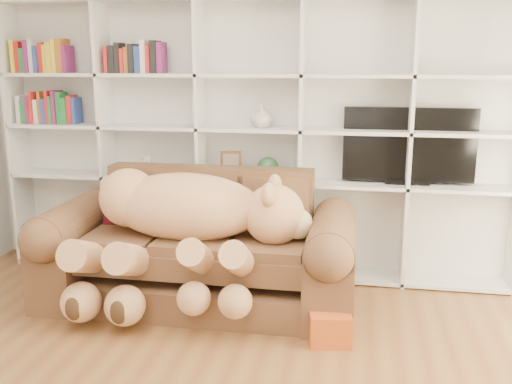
% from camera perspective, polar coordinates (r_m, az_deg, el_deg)
% --- Properties ---
extents(wall_back, '(5.00, 0.02, 2.70)m').
position_cam_1_polar(wall_back, '(5.09, -0.10, 7.14)').
color(wall_back, silver).
rests_on(wall_back, floor).
extents(bookshelf, '(4.43, 0.35, 2.40)m').
position_cam_1_polar(bookshelf, '(5.01, -3.10, 6.51)').
color(bookshelf, silver).
rests_on(bookshelf, floor).
extents(sofa, '(2.41, 1.04, 1.01)m').
position_cam_1_polar(sofa, '(4.54, -5.63, -6.20)').
color(sofa, brown).
rests_on(sofa, floor).
extents(teddy_bear, '(1.74, 0.97, 1.01)m').
position_cam_1_polar(teddy_bear, '(4.28, -7.30, -3.03)').
color(teddy_bear, '#E2A471').
rests_on(teddy_bear, sofa).
extents(throw_pillow, '(0.42, 0.29, 0.41)m').
position_cam_1_polar(throw_pillow, '(4.81, -12.62, -1.32)').
color(throw_pillow, '#540E13').
rests_on(throw_pillow, sofa).
extents(gift_box, '(0.31, 0.30, 0.22)m').
position_cam_1_polar(gift_box, '(4.00, 7.36, -13.20)').
color(gift_box, '#C6511A').
rests_on(gift_box, floor).
extents(tv, '(1.08, 0.18, 0.63)m').
position_cam_1_polar(tv, '(4.91, 15.02, 4.45)').
color(tv, black).
rests_on(tv, bookshelf).
extents(picture_frame, '(0.18, 0.05, 0.23)m').
position_cam_1_polar(picture_frame, '(4.99, -2.50, 2.83)').
color(picture_frame, brown).
rests_on(picture_frame, bookshelf).
extents(green_vase, '(0.19, 0.19, 0.19)m').
position_cam_1_polar(green_vase, '(4.93, 1.19, 2.39)').
color(green_vase, '#2E5932').
rests_on(green_vase, bookshelf).
extents(figurine_tall, '(0.10, 0.10, 0.16)m').
position_cam_1_polar(figurine_tall, '(5.22, -10.86, 2.57)').
color(figurine_tall, beige).
rests_on(figurine_tall, bookshelf).
extents(figurine_short, '(0.08, 0.08, 0.11)m').
position_cam_1_polar(figurine_short, '(5.16, -8.79, 2.23)').
color(figurine_short, beige).
rests_on(figurine_short, bookshelf).
extents(snow_globe, '(0.12, 0.12, 0.12)m').
position_cam_1_polar(snow_globe, '(5.10, -6.64, 2.26)').
color(snow_globe, silver).
rests_on(snow_globe, bookshelf).
extents(shelf_vase, '(0.23, 0.23, 0.20)m').
position_cam_1_polar(shelf_vase, '(4.88, 0.54, 7.63)').
color(shelf_vase, beige).
rests_on(shelf_vase, bookshelf).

